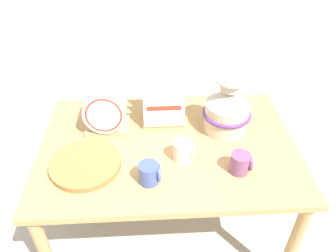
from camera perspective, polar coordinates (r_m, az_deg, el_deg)
ground_plane at (r=2.14m, az=0.00°, el=-16.93°), size 14.00×14.00×0.00m
display_table at (r=1.69m, az=0.00°, el=-5.03°), size 1.27×0.85×0.68m
ceramic_vase at (r=1.68m, az=10.26°, el=2.96°), size 0.25×0.25×0.30m
dish_rack_round_plates at (r=1.70m, az=-10.80°, el=2.09°), size 0.23×0.17×0.24m
dish_rack_square_plates at (r=1.74m, az=-0.78°, el=2.96°), size 0.23×0.17×0.23m
wicker_charger_stack at (r=1.56m, az=-14.17°, el=-6.46°), size 0.33×0.33×0.03m
mug_cream_glaze at (r=1.52m, az=2.75°, el=-4.33°), size 0.10×0.09×0.10m
mug_plum_glaze at (r=1.50m, az=12.58°, el=-6.30°), size 0.10×0.09×0.10m
mug_cobalt_glaze at (r=1.42m, az=-3.17°, el=-8.22°), size 0.10×0.09×0.10m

